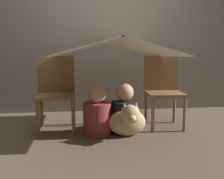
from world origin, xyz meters
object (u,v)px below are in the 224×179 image
at_px(person_second, 124,112).
at_px(chair_right, 163,88).
at_px(dog, 128,120).
at_px(chair_left, 56,90).
at_px(person_front, 97,114).

bearing_deg(person_second, chair_right, 22.63).
distance_m(person_second, dog, 0.17).
bearing_deg(chair_left, dog, -28.32).
distance_m(chair_left, person_second, 0.83).
xyz_separation_m(chair_right, person_second, (-0.52, -0.22, -0.23)).
bearing_deg(person_second, chair_left, 164.17).
bearing_deg(person_front, dog, -23.08).
bearing_deg(chair_right, person_second, -153.85).
bearing_deg(dog, person_second, 92.66).
relative_size(chair_right, person_second, 1.54).
bearing_deg(dog, chair_right, 36.27).
distance_m(chair_left, chair_right, 1.28).
height_order(chair_left, person_front, chair_left).
bearing_deg(chair_right, person_front, -160.25).
xyz_separation_m(person_front, dog, (0.32, -0.13, -0.05)).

